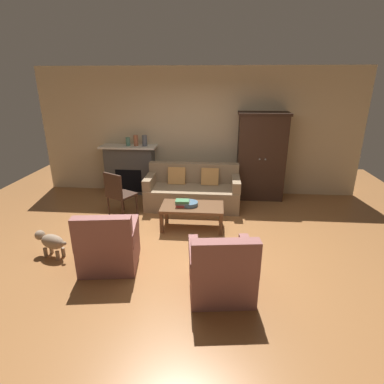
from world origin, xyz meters
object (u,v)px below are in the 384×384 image
armchair_near_left (109,246)px  side_chair_wooden (118,192)px  couch (193,192)px  armchair_near_right (221,272)px  armoire (261,156)px  dog (51,241)px  book_stack (183,203)px  mantel_vase_jade (128,141)px  fireplace (130,169)px  fruit_bowl (190,204)px  coffee_table (192,209)px  mantel_vase_terracotta (136,140)px  mantel_vase_slate (145,141)px

armchair_near_left → side_chair_wooden: bearing=102.7°
couch → armchair_near_left: armchair_near_left is taller
armchair_near_left → armchair_near_right: bearing=-16.8°
armoire → dog: armoire is taller
book_stack → side_chair_wooden: bearing=164.3°
dog → mantel_vase_jade: bearing=81.3°
fireplace → fruit_bowl: (1.54, -1.71, -0.11)m
side_chair_wooden → coffee_table: bearing=-12.8°
armoire → mantel_vase_terracotta: 2.79m
fireplace → book_stack: (1.42, -1.75, -0.09)m
mantel_vase_terracotta → armchair_near_left: bearing=-83.6°
couch → side_chair_wooden: (-1.36, -0.69, 0.19)m
fireplace → dog: 2.92m
couch → armoire: bearing=23.8°
book_stack → mantel_vase_terracotta: bearing=125.6°
mantel_vase_jade → side_chair_wooden: 1.55m
mantel_vase_slate → armchair_near_left: bearing=-87.4°
armchair_near_left → side_chair_wooden: side_chair_wooden is taller
mantel_vase_jade → mantel_vase_terracotta: bearing=0.0°
armoire → side_chair_wooden: 3.13m
couch → mantel_vase_jade: bearing=155.4°
armoire → coffee_table: (-1.36, -1.65, -0.58)m
mantel_vase_slate → armchair_near_left: (0.14, -3.03, -0.93)m
couch → fruit_bowl: bearing=-88.3°
fireplace → mantel_vase_terracotta: size_ratio=5.23×
mantel_vase_terracotta → dog: 3.08m
coffee_table → mantel_vase_terracotta: (-1.41, 1.71, 0.87)m
mantel_vase_terracotta → side_chair_wooden: 1.56m
fireplace → mantel_vase_slate: mantel_vase_slate is taller
mantel_vase_slate → side_chair_wooden: (-0.23, -1.38, -0.73)m
armchair_near_right → mantel_vase_jade: bearing=120.9°
mantel_vase_terracotta → mantel_vase_jade: bearing=180.0°
book_stack → fruit_bowl: bearing=18.7°
mantel_vase_terracotta → fireplace: bearing=174.3°
fruit_bowl → mantel_vase_slate: mantel_vase_slate is taller
side_chair_wooden → dog: size_ratio=1.63×
couch → mantel_vase_jade: (-1.51, 0.69, 0.90)m
armoire → armchair_near_left: size_ratio=2.14×
coffee_table → dog: size_ratio=1.99×
armoire → mantel_vase_slate: (-2.57, 0.06, 0.29)m
armchair_near_right → mantel_vase_slate: bearing=116.1°
armoire → coffee_table: bearing=-129.6°
mantel_vase_jade → mantel_vase_terracotta: 0.18m
mantel_vase_jade → armchair_near_left: mantel_vase_jade is taller
armchair_near_right → dog: bearing=165.4°
armchair_near_left → book_stack: bearing=55.1°
mantel_vase_terracotta → dog: bearing=-102.2°
mantel_vase_terracotta → mantel_vase_slate: bearing=0.0°
couch → armchair_near_left: size_ratio=2.19×
mantel_vase_jade → armchair_near_right: bearing=-59.1°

